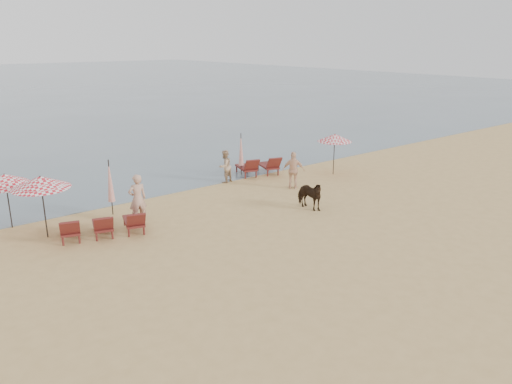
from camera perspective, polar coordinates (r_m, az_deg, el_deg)
ground at (r=16.22m, az=11.18°, el=-7.78°), size 120.00×120.00×0.00m
lounger_cluster_left at (r=18.51m, az=-17.10°, el=-3.60°), size 3.22×2.45×0.63m
lounger_cluster_right at (r=25.74m, az=0.33°, el=3.00°), size 2.40×2.35×0.69m
umbrella_open_left_a at (r=18.66m, az=-23.39°, el=1.03°), size 1.98×1.98×2.25m
umbrella_open_left_b at (r=20.22m, az=-26.75°, el=1.30°), size 1.69×1.73×2.16m
umbrella_open_right at (r=25.92m, az=8.99°, el=6.14°), size 1.74×1.74×2.13m
umbrella_closed_left at (r=20.44m, az=-16.34°, el=1.21°), size 0.27×0.27×2.26m
umbrella_closed_right at (r=25.46m, az=-1.72°, el=4.87°), size 0.27×0.27×2.21m
cow at (r=20.59m, az=6.06°, el=-0.33°), size 0.75×1.48×1.22m
beachgoer_left at (r=19.36m, az=-13.38°, el=-0.76°), size 0.74×0.52×1.91m
beachgoer_right_a at (r=24.37m, az=-3.58°, el=2.95°), size 0.91×0.79×1.61m
beachgoer_right_b at (r=23.35m, az=4.31°, el=2.49°), size 1.04×1.01×1.75m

